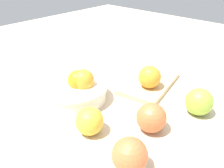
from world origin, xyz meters
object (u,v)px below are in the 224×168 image
apple_front_right (199,102)px  apple_front_left (151,118)px  knife (153,73)px  orange_on_board (150,77)px  bowl (78,89)px  apple_front_left_2 (90,121)px  apple_front_left_3 (130,155)px  cutting_board (150,83)px

apple_front_right → apple_front_left: size_ratio=1.01×
knife → apple_front_left: apple_front_left is taller
orange_on_board → apple_front_right: 0.18m
bowl → orange_on_board: size_ratio=2.59×
knife → apple_front_right: (-0.10, -0.23, 0.02)m
bowl → apple_front_left: bowl is taller
knife → apple_front_left_2: size_ratio=2.02×
apple_front_left_3 → apple_front_right: bearing=-4.0°
bowl → apple_front_right: bearing=-60.0°
apple_front_left → apple_front_left_2: 0.17m
orange_on_board → apple_front_left_2: 0.29m
cutting_board → apple_front_left: apple_front_left is taller
bowl → apple_front_left_2: bowl is taller
bowl → apple_front_left_3: 0.33m
apple_front_left → apple_front_left_2: apple_front_left is taller
orange_on_board → apple_front_left: orange_on_board is taller
apple_front_left → apple_front_left_3: same height
apple_front_left → cutting_board: bearing=34.5°
apple_front_left_2 → knife: bearing=7.4°
bowl → cutting_board: bearing=-27.2°
apple_front_left → bowl: bearing=96.3°
knife → apple_front_left_2: bearing=-172.6°
cutting_board → apple_front_left_2: (-0.33, -0.03, 0.03)m
apple_front_right → apple_front_left_3: apple_front_right is taller
apple_front_left_2 → apple_front_left_3: (-0.03, -0.16, 0.00)m
apple_front_right → apple_front_left_2: size_ratio=1.08×
bowl → knife: (0.29, -0.10, -0.02)m
cutting_board → apple_front_left_3: apple_front_left_3 is taller
cutting_board → apple_front_left: (-0.21, -0.14, 0.03)m
knife → apple_front_left_2: apple_front_left_2 is taller
orange_on_board → apple_front_left: (-0.17, -0.12, -0.02)m
orange_on_board → apple_front_left_2: bearing=-178.6°
apple_front_right → apple_front_left_2: 0.33m
apple_front_right → knife: bearing=65.4°
knife → apple_front_left_3: (-0.41, -0.21, 0.02)m
apple_front_right → apple_front_left_2: bearing=147.7°
knife → apple_front_left_3: apple_front_left_3 is taller
cutting_board → knife: 0.06m
bowl → apple_front_left_3: size_ratio=2.47×
orange_on_board → apple_front_left_2: (-0.29, -0.01, -0.02)m
knife → apple_front_right: bearing=-114.6°
cutting_board → apple_front_left_3: size_ratio=3.14×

